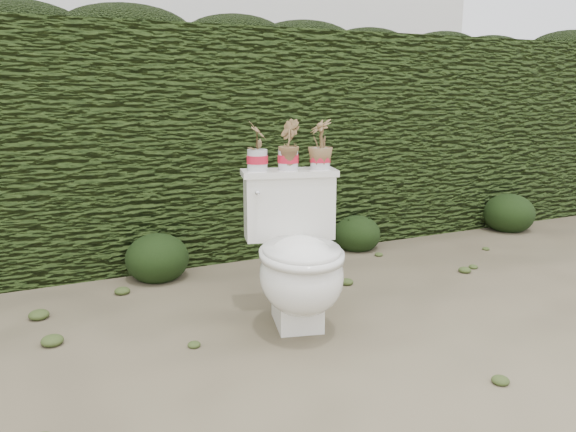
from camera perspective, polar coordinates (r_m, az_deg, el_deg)
name	(u,v)px	position (r m, az deg, el deg)	size (l,w,h in m)	color
ground	(329,313)	(3.10, 4.15, -9.84)	(60.00, 60.00, 0.00)	#796D53
hedge	(228,142)	(4.34, -6.16, 7.52)	(8.00, 1.00, 1.60)	#2D4015
house_wall	(164,33)	(8.76, -12.45, 17.73)	(8.00, 3.50, 4.00)	silver
toilet	(298,259)	(2.82, 1.02, -4.44)	(0.61, 0.77, 0.78)	white
potted_plant_left	(257,147)	(2.92, -3.15, 6.97)	(0.13, 0.09, 0.24)	#2A6B21
potted_plant_center	(288,146)	(2.94, 0.02, 7.11)	(0.14, 0.11, 0.25)	#2A6B21
potted_plant_right	(320,146)	(2.98, 3.31, 7.15)	(0.14, 0.14, 0.25)	#2A6B21
liriope_clump_1	(157,254)	(3.69, -13.17, -3.78)	(0.40, 0.40, 0.32)	black
liriope_clump_2	(357,230)	(4.30, 7.02, -1.46)	(0.36, 0.36, 0.29)	black
liriope_clump_3	(509,210)	(5.20, 21.55, 0.55)	(0.43, 0.43, 0.34)	black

